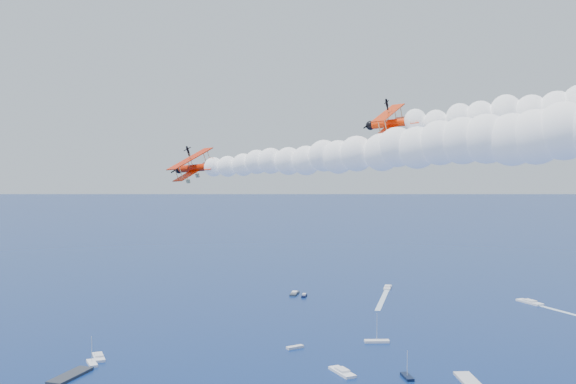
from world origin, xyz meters
The scene contains 5 objects.
biplane_lead centered at (16.98, 22.93, 59.70)m, with size 7.26×8.14×4.91m, color #F43005, non-canonical shape.
biplane_trail centered at (-11.64, 16.58, 53.95)m, with size 7.79×8.74×5.27m, color red, non-canonical shape.
smoke_trail_trail centered at (18.56, 18.98, 56.26)m, with size 60.93×10.83×11.12m, color white, non-canonical shape.
spectator_boats centered at (-26.21, 97.79, 0.35)m, with size 206.73×173.58×0.70m.
boat_wakes centered at (-23.14, 150.27, 0.03)m, with size 105.32×131.43×0.04m.
Camera 1 is at (58.44, -49.49, 55.49)m, focal length 41.54 mm.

